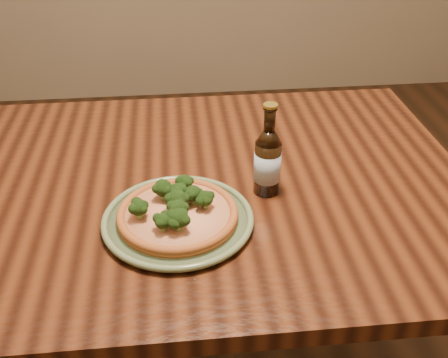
{
  "coord_description": "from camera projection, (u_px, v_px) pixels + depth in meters",
  "views": [
    {
      "loc": [
        0.13,
        -0.89,
        1.41
      ],
      "look_at": [
        0.23,
        -0.01,
        0.82
      ],
      "focal_mm": 42.0,
      "sensor_mm": 36.0,
      "label": 1
    }
  ],
  "objects": [
    {
      "name": "plate",
      "position": [
        178.0,
        220.0,
        1.05
      ],
      "size": [
        0.31,
        0.31,
        0.02
      ],
      "rotation": [
        0.0,
        0.0,
        -0.29
      ],
      "color": "#61734F",
      "rests_on": "table"
    },
    {
      "name": "pizza",
      "position": [
        177.0,
        212.0,
        1.04
      ],
      "size": [
        0.24,
        0.24,
        0.06
      ],
      "rotation": [
        0.0,
        0.0,
        -0.25
      ],
      "color": "#A15524",
      "rests_on": "plate"
    },
    {
      "name": "table",
      "position": [
        123.0,
        217.0,
        1.23
      ],
      "size": [
        1.6,
        0.9,
        0.75
      ],
      "color": "#46200F",
      "rests_on": "ground"
    },
    {
      "name": "beer_bottle",
      "position": [
        268.0,
        161.0,
        1.11
      ],
      "size": [
        0.06,
        0.06,
        0.21
      ],
      "rotation": [
        0.0,
        0.0,
        0.09
      ],
      "color": "black",
      "rests_on": "table"
    }
  ]
}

